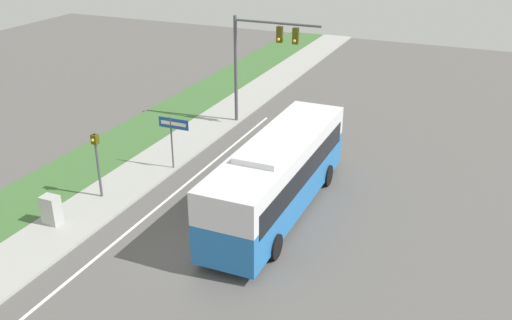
{
  "coord_description": "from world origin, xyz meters",
  "views": [
    {
      "loc": [
        9.27,
        -16.3,
        12.33
      ],
      "look_at": [
        -0.04,
        5.12,
        1.8
      ],
      "focal_mm": 40.0,
      "sensor_mm": 36.0,
      "label": 1
    }
  ],
  "objects_px": {
    "bus": "(278,172)",
    "signal_gantry": "(260,51)",
    "pedestrian_signal": "(97,156)",
    "utility_cabinet": "(51,210)",
    "street_sign": "(173,132)"
  },
  "relations": [
    {
      "from": "utility_cabinet",
      "to": "street_sign",
      "type": "bearing_deg",
      "value": 74.52
    },
    {
      "from": "bus",
      "to": "street_sign",
      "type": "relative_size",
      "value": 3.84
    },
    {
      "from": "bus",
      "to": "utility_cabinet",
      "type": "xyz_separation_m",
      "value": [
        -8.2,
        -4.83,
        -1.17
      ]
    },
    {
      "from": "signal_gantry",
      "to": "street_sign",
      "type": "bearing_deg",
      "value": -100.41
    },
    {
      "from": "bus",
      "to": "pedestrian_signal",
      "type": "xyz_separation_m",
      "value": [
        -7.83,
        -2.06,
        0.22
      ]
    },
    {
      "from": "signal_gantry",
      "to": "street_sign",
      "type": "height_order",
      "value": "signal_gantry"
    },
    {
      "from": "signal_gantry",
      "to": "pedestrian_signal",
      "type": "bearing_deg",
      "value": -104.05
    },
    {
      "from": "bus",
      "to": "pedestrian_signal",
      "type": "bearing_deg",
      "value": -165.29
    },
    {
      "from": "pedestrian_signal",
      "to": "utility_cabinet",
      "type": "xyz_separation_m",
      "value": [
        -0.37,
        -2.77,
        -1.4
      ]
    },
    {
      "from": "signal_gantry",
      "to": "utility_cabinet",
      "type": "bearing_deg",
      "value": -102.82
    },
    {
      "from": "signal_gantry",
      "to": "utility_cabinet",
      "type": "distance_m",
      "value": 15.19
    },
    {
      "from": "street_sign",
      "to": "utility_cabinet",
      "type": "height_order",
      "value": "street_sign"
    },
    {
      "from": "bus",
      "to": "signal_gantry",
      "type": "xyz_separation_m",
      "value": [
        -4.94,
        9.5,
        2.66
      ]
    },
    {
      "from": "street_sign",
      "to": "utility_cabinet",
      "type": "bearing_deg",
      "value": -105.48
    },
    {
      "from": "signal_gantry",
      "to": "pedestrian_signal",
      "type": "height_order",
      "value": "signal_gantry"
    }
  ]
}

